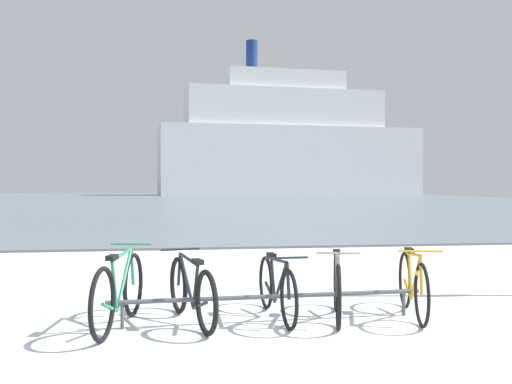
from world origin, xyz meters
name	(u,v)px	position (x,y,z in m)	size (l,w,h in m)	color
ground	(184,201)	(0.00, 53.90, -0.04)	(80.00, 132.00, 0.08)	white
bike_rack	(270,298)	(-0.13, 2.54, 0.27)	(3.52, 0.24, 0.31)	#4C5156
bicycle_0	(119,292)	(-1.75, 2.51, 0.38)	(0.53, 1.80, 0.85)	black
bicycle_1	(191,291)	(-0.99, 2.60, 0.35)	(0.58, 1.71, 0.77)	black
bicycle_2	(276,288)	(-0.03, 2.68, 0.34)	(0.46, 1.72, 0.75)	black
bicycle_3	(337,287)	(0.63, 2.55, 0.36)	(0.56, 1.59, 0.80)	black
bicycle_4	(413,285)	(1.52, 2.53, 0.37)	(0.51, 1.63, 0.81)	black
ferry_ship	(288,144)	(17.19, 86.74, 8.14)	(41.93, 13.06, 24.27)	white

